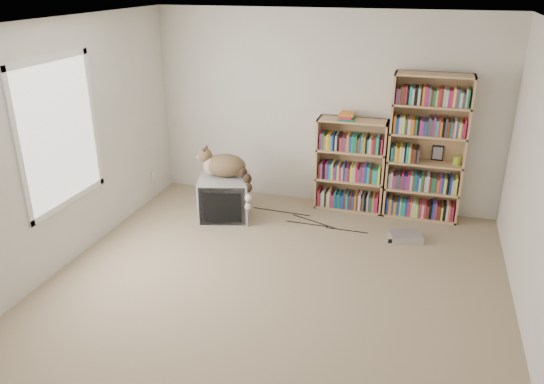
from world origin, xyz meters
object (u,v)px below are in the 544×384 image
(cat, at_px, (228,170))
(crt_tv, at_px, (225,198))
(bookcase_tall, at_px, (426,152))
(dvd_player, at_px, (406,237))
(bookcase_short, at_px, (350,169))

(cat, bearing_deg, crt_tv, -160.52)
(crt_tv, distance_m, bookcase_tall, 2.56)
(crt_tv, relative_size, cat, 0.92)
(bookcase_tall, bearing_deg, cat, -162.62)
(cat, distance_m, dvd_player, 2.27)
(crt_tv, xyz_separation_m, dvd_player, (2.25, 0.01, -0.22))
(cat, height_order, dvd_player, cat)
(cat, height_order, bookcase_short, bookcase_short)
(cat, height_order, bookcase_tall, bookcase_tall)
(crt_tv, xyz_separation_m, bookcase_short, (1.46, 0.75, 0.28))
(bookcase_tall, height_order, bookcase_short, bookcase_tall)
(bookcase_tall, xyz_separation_m, dvd_player, (-0.12, -0.74, -0.82))
(bookcase_tall, relative_size, dvd_player, 5.02)
(dvd_player, bearing_deg, cat, 162.98)
(bookcase_tall, bearing_deg, crt_tv, -162.39)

